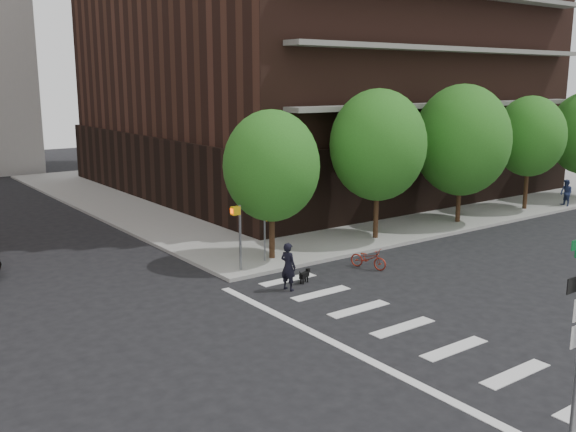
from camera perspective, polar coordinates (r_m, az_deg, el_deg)
name	(u,v)px	position (r m, az deg, el deg)	size (l,w,h in m)	color
ground	(328,351)	(18.50, 3.59, -11.91)	(120.00, 120.00, 0.00)	black
sidewalk_ne	(337,180)	(48.67, 4.42, 3.18)	(39.00, 33.00, 0.15)	gray
crosswalk	(384,333)	(19.88, 8.57, -10.26)	(3.85, 13.00, 0.01)	silver
tree_a	(272,166)	(26.33, -1.47, 4.47)	(4.00, 4.00, 5.90)	#301E11
tree_b	(378,145)	(30.08, 8.00, 6.25)	(4.50, 4.50, 6.65)	#301E11
tree_c	(462,140)	(34.53, 15.20, 6.51)	(5.00, 5.00, 6.80)	#301E11
tree_d	(530,136)	(39.40, 20.70, 6.64)	(4.00, 4.00, 6.20)	#301E11
pedestrian_signal	(245,226)	(25.32, -3.82, -0.89)	(2.18, 0.67, 2.60)	slate
scooter	(368,258)	(26.19, 7.16, -3.77)	(0.56, 1.60, 0.84)	#9E2B1E
dog_walker	(288,267)	(23.24, 0.02, -4.51)	(0.42, 0.65, 1.77)	black
dog	(305,275)	(24.21, 1.50, -5.25)	(0.60, 0.34, 0.50)	black
pedestrian_far	(566,193)	(41.49, 23.49, 1.90)	(0.60, 0.77, 1.58)	navy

